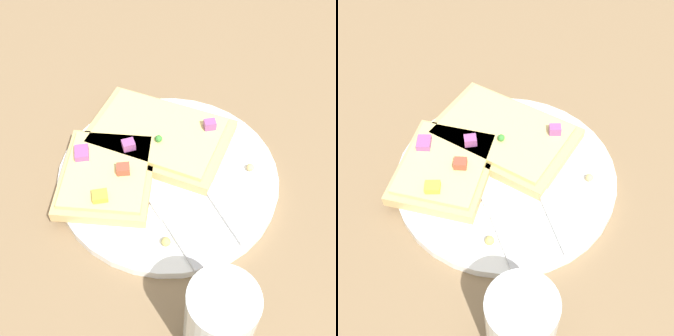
% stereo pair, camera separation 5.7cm
% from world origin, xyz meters
% --- Properties ---
extents(ground_plane, '(4.00, 4.00, 0.00)m').
position_xyz_m(ground_plane, '(0.00, 0.00, 0.00)').
color(ground_plane, '#7F6647').
extents(plate, '(0.27, 0.27, 0.01)m').
position_xyz_m(plate, '(0.00, 0.00, 0.01)').
color(plate, white).
rests_on(plate, ground).
extents(fork, '(0.16, 0.18, 0.01)m').
position_xyz_m(fork, '(-0.03, -0.02, 0.01)').
color(fork, '#B7B7BC').
rests_on(fork, plate).
extents(knife, '(0.15, 0.16, 0.01)m').
position_xyz_m(knife, '(-0.01, 0.06, 0.01)').
color(knife, '#B7B7BC').
rests_on(knife, plate).
extents(pizza_slice_main, '(0.19, 0.14, 0.03)m').
position_xyz_m(pizza_slice_main, '(0.03, -0.05, 0.02)').
color(pizza_slice_main, tan).
rests_on(pizza_slice_main, plate).
extents(pizza_slice_corner, '(0.13, 0.15, 0.03)m').
position_xyz_m(pizza_slice_corner, '(0.07, 0.03, 0.02)').
color(pizza_slice_corner, tan).
rests_on(pizza_slice_corner, plate).
extents(crumb_scatter, '(0.20, 0.14, 0.01)m').
position_xyz_m(crumb_scatter, '(0.00, 0.01, 0.02)').
color(crumb_scatter, tan).
rests_on(crumb_scatter, plate).
extents(drinking_glass, '(0.06, 0.06, 0.10)m').
position_xyz_m(drinking_glass, '(-0.10, 0.18, 0.05)').
color(drinking_glass, silver).
rests_on(drinking_glass, ground).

